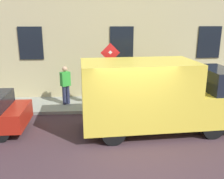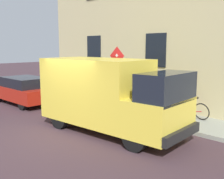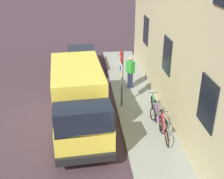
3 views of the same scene
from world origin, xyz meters
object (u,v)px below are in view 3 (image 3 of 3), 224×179
sign_post_stacked (121,70)px  bicycle_green (154,108)px  parked_hatchback (82,59)px  pedestrian (130,71)px  bicycle_red (164,129)px  delivery_van (79,99)px  bicycle_purple (158,118)px

sign_post_stacked → bicycle_green: size_ratio=1.55×
parked_hatchback → bicycle_green: (3.06, -5.98, -0.22)m
bicycle_green → pedestrian: size_ratio=1.00×
bicycle_red → bicycle_green: (0.00, 1.69, 0.00)m
delivery_van → bicycle_purple: bearing=78.3°
sign_post_stacked → bicycle_purple: sign_post_stacked is taller
sign_post_stacked → delivery_van: 2.47m
delivery_van → bicycle_red: delivery_van is taller
bicycle_purple → pedestrian: size_ratio=1.00×
parked_hatchback → bicycle_green: parked_hatchback is taller
sign_post_stacked → parked_hatchback: 5.39m
delivery_van → pedestrian: bearing=137.7°
sign_post_stacked → bicycle_red: (1.30, -2.72, -1.42)m
delivery_van → sign_post_stacked: bearing=122.8°
sign_post_stacked → bicycle_red: bearing=-64.5°
parked_hatchback → bicycle_purple: 7.48m
pedestrian → bicycle_red: bearing=62.7°
pedestrian → bicycle_purple: bearing=64.2°
sign_post_stacked → bicycle_red: 3.33m
bicycle_purple → bicycle_green: 0.85m
parked_hatchback → bicycle_green: 6.72m
parked_hatchback → bicycle_purple: (3.05, -6.83, -0.22)m
parked_hatchback → bicycle_purple: bearing=-156.9°
bicycle_green → pedestrian: 3.07m
bicycle_green → parked_hatchback: bearing=33.4°
sign_post_stacked → bicycle_purple: size_ratio=1.55×
delivery_van → bicycle_purple: delivery_van is taller
parked_hatchback → bicycle_purple: parked_hatchback is taller
pedestrian → parked_hatchback: bearing=-84.4°
bicycle_red → bicycle_purple: 0.85m
bicycle_red → bicycle_green: bearing=2.8°
delivery_van → pedestrian: delivery_van is taller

